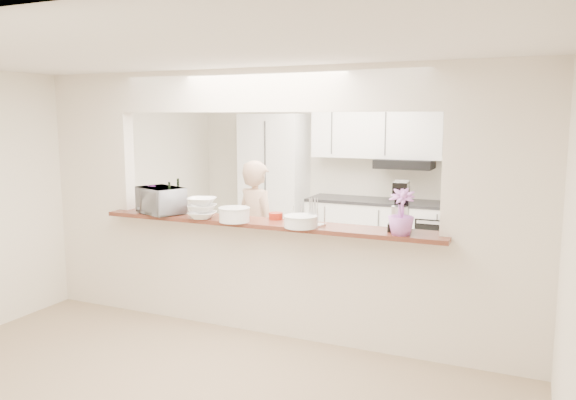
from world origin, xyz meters
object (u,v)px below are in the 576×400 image
Objects in this scene: refrigerator at (511,216)px; toaster_oven at (160,200)px; person at (257,231)px; stand_mixer at (401,208)px.

refrigerator reaches higher than toaster_oven.
person is at bearing -144.24° from refrigerator.
stand_mixer is 0.27× the size of person.
person is (0.63, 0.90, -0.44)m from toaster_oven.
refrigerator is 1.08× the size of person.
person is at bearing 77.79° from toaster_oven.
refrigerator is 4.24m from toaster_oven.
refrigerator is 2.74m from stand_mixer.
refrigerator is 3.51× the size of toaster_oven.
stand_mixer is at bearing -107.22° from refrigerator.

